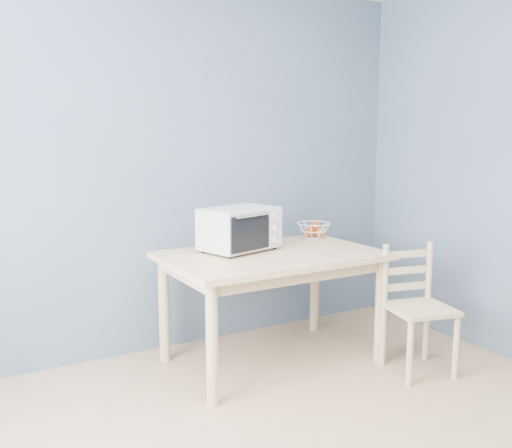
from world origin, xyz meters
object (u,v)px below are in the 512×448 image
fruit_basket (313,230)px  dining_table (272,268)px  toaster_oven (237,229)px  dining_chair (416,310)px

fruit_basket → dining_table: bearing=-151.1°
toaster_oven → fruit_basket: (0.73, 0.15, -0.09)m
fruit_basket → dining_chair: (0.18, -0.89, -0.41)m
dining_table → dining_chair: size_ratio=1.71×
toaster_oven → fruit_basket: bearing=-4.1°
dining_table → toaster_oven: size_ratio=2.48×
toaster_oven → dining_chair: 1.27m
dining_table → toaster_oven: bearing=138.2°
dining_table → fruit_basket: bearing=28.9°
dining_table → dining_chair: 0.97m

